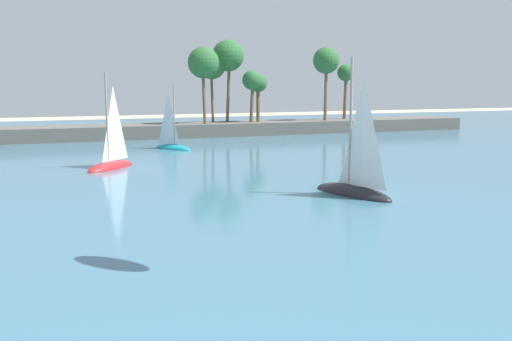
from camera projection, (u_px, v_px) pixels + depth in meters
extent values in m
cube|color=teal|center=(104.00, 153.00, 63.61)|extent=(220.00, 109.20, 0.06)
cube|color=#605B54|center=(91.00, 133.00, 77.03)|extent=(109.38, 6.00, 1.80)
cylinder|color=brown|center=(228.00, 89.00, 83.69)|extent=(0.65, 0.94, 9.11)
sphere|color=#2D6633|center=(228.00, 56.00, 83.01)|extent=(4.35, 4.35, 4.35)
cylinder|color=brown|center=(326.00, 90.00, 87.12)|extent=(0.72, 0.88, 8.56)
sphere|color=#2D6633|center=(326.00, 60.00, 86.48)|extent=(3.81, 3.81, 3.81)
cylinder|color=brown|center=(212.00, 94.00, 83.38)|extent=(0.55, 0.41, 7.77)
sphere|color=#2D6633|center=(212.00, 65.00, 82.80)|extent=(3.82, 3.82, 3.82)
cylinder|color=brown|center=(258.00, 102.00, 84.64)|extent=(0.59, 0.81, 5.39)
sphere|color=#2D6633|center=(258.00, 83.00, 84.24)|extent=(2.57, 2.57, 2.57)
cylinder|color=brown|center=(345.00, 96.00, 90.23)|extent=(0.70, 0.58, 6.85)
sphere|color=#2D6633|center=(346.00, 73.00, 89.72)|extent=(2.52, 2.52, 2.52)
cylinder|color=brown|center=(252.00, 101.00, 83.08)|extent=(0.71, 0.61, 5.77)
sphere|color=#2D6633|center=(252.00, 80.00, 82.65)|extent=(2.66, 2.66, 2.66)
cylinder|color=brown|center=(204.00, 93.00, 80.22)|extent=(0.51, 0.84, 8.06)
sphere|color=#2D6633|center=(203.00, 63.00, 79.62)|extent=(4.15, 4.15, 4.15)
ellipsoid|color=black|center=(353.00, 195.00, 40.39)|extent=(3.76, 6.99, 1.34)
cylinder|color=gray|center=(351.00, 121.00, 39.93)|extent=(0.20, 0.20, 8.37)
pyramid|color=white|center=(363.00, 132.00, 39.12)|extent=(1.01, 2.96, 7.12)
ellipsoid|color=red|center=(111.00, 168.00, 52.38)|extent=(5.40, 5.73, 1.21)
cylinder|color=gray|center=(107.00, 117.00, 51.45)|extent=(0.18, 0.18, 7.58)
pyramid|color=white|center=(114.00, 123.00, 52.48)|extent=(1.96, 2.15, 6.45)
ellipsoid|color=teal|center=(173.00, 149.00, 66.71)|extent=(4.08, 5.28, 1.05)
cylinder|color=gray|center=(174.00, 115.00, 65.99)|extent=(0.16, 0.16, 6.54)
pyramid|color=silver|center=(168.00, 119.00, 66.60)|extent=(1.37, 2.09, 5.56)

